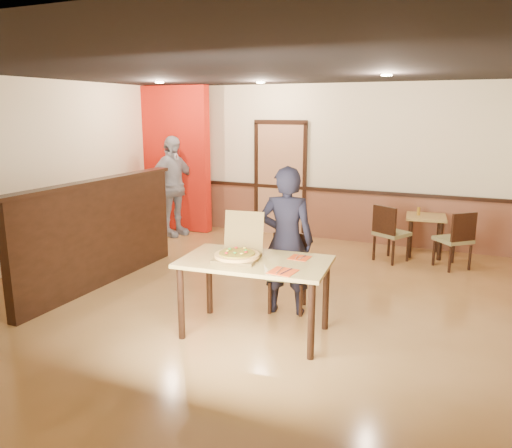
{
  "coord_description": "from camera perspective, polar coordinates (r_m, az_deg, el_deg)",
  "views": [
    {
      "loc": [
        2.55,
        -5.32,
        2.33
      ],
      "look_at": [
        0.21,
        0.0,
        1.01
      ],
      "focal_mm": 35.0,
      "sensor_mm": 36.0,
      "label": 1
    }
  ],
  "objects": [
    {
      "name": "condiment",
      "position": [
        8.55,
        18.09,
        1.4
      ],
      "size": [
        0.05,
        0.05,
        0.13
      ],
      "primitive_type": "cylinder",
      "color": "#95691B",
      "rests_on": "side_table"
    },
    {
      "name": "wall_left",
      "position": [
        8.11,
        -24.92,
        5.07
      ],
      "size": [
        0.0,
        7.0,
        7.0
      ],
      "primitive_type": "plane",
      "rotation": [
        1.57,
        0.0,
        1.57
      ],
      "color": "#FCF2C5",
      "rests_on": "floor"
    },
    {
      "name": "pizza_box",
      "position": [
        5.22,
        -2.03,
        -3.33
      ],
      "size": [
        0.5,
        0.57,
        0.46
      ],
      "rotation": [
        0.0,
        0.0,
        0.15
      ],
      "color": "brown",
      "rests_on": "main_table"
    },
    {
      "name": "side_chair_left",
      "position": [
        8.05,
        14.98,
        -0.79
      ],
      "size": [
        0.61,
        0.61,
        0.9
      ],
      "rotation": [
        0.0,
        0.0,
        2.63
      ],
      "color": "olive",
      "rests_on": "floor"
    },
    {
      "name": "floor",
      "position": [
        6.34,
        -1.8,
        -8.73
      ],
      "size": [
        7.0,
        7.0,
        0.0
      ],
      "primitive_type": "plane",
      "color": "#B58246",
      "rests_on": "ground"
    },
    {
      "name": "wall_back",
      "position": [
        9.22,
        7.59,
        6.96
      ],
      "size": [
        7.0,
        0.0,
        7.0
      ],
      "primitive_type": "plane",
      "rotation": [
        1.57,
        0.0,
        0.0
      ],
      "color": "#FCF2C5",
      "rests_on": "floor"
    },
    {
      "name": "side_table",
      "position": [
        8.59,
        18.8,
        -0.19
      ],
      "size": [
        0.68,
        0.68,
        0.66
      ],
      "rotation": [
        0.0,
        0.0,
        0.11
      ],
      "color": "tan",
      "rests_on": "floor"
    },
    {
      "name": "chair_rail_back",
      "position": [
        9.24,
        7.41,
        3.97
      ],
      "size": [
        7.0,
        0.06,
        0.06
      ],
      "primitive_type": "cube",
      "color": "black",
      "rests_on": "wall_back"
    },
    {
      "name": "napkin_near",
      "position": [
        4.81,
        3.09,
        -5.44
      ],
      "size": [
        0.26,
        0.26,
        0.01
      ],
      "rotation": [
        0.0,
        0.0,
        -0.09
      ],
      "color": "red",
      "rests_on": "main_table"
    },
    {
      "name": "side_chair_right",
      "position": [
        7.99,
        21.92,
        -1.47
      ],
      "size": [
        0.62,
        0.62,
        0.89
      ],
      "rotation": [
        0.0,
        0.0,
        3.88
      ],
      "color": "olive",
      "rests_on": "floor"
    },
    {
      "name": "spot_b",
      "position": [
        8.51,
        0.52,
        15.88
      ],
      "size": [
        0.14,
        0.14,
        0.02
      ],
      "primitive_type": "cylinder",
      "color": "beige",
      "rests_on": "ceiling"
    },
    {
      "name": "booth_partition",
      "position": [
        7.03,
        -17.46,
        -0.87
      ],
      "size": [
        0.2,
        3.1,
        1.44
      ],
      "color": "black",
      "rests_on": "floor"
    },
    {
      "name": "spot_c",
      "position": [
        6.93,
        14.7,
        16.17
      ],
      "size": [
        0.14,
        0.14,
        0.02
      ],
      "primitive_type": "cylinder",
      "color": "beige",
      "rests_on": "ceiling"
    },
    {
      "name": "spot_a",
      "position": [
        8.62,
        -10.97,
        15.62
      ],
      "size": [
        0.14,
        0.14,
        0.02
      ],
      "primitive_type": "cylinder",
      "color": "beige",
      "rests_on": "ceiling"
    },
    {
      "name": "back_door",
      "position": [
        9.48,
        2.79,
        5.08
      ],
      "size": [
        0.9,
        0.06,
        2.1
      ],
      "primitive_type": "cube",
      "color": "tan",
      "rests_on": "wall_back"
    },
    {
      "name": "napkin_far",
      "position": [
        5.26,
        5.0,
        -3.85
      ],
      "size": [
        0.21,
        0.21,
        0.01
      ],
      "rotation": [
        0.0,
        0.0,
        -0.04
      ],
      "color": "red",
      "rests_on": "main_table"
    },
    {
      "name": "ceiling",
      "position": [
        5.91,
        -2.0,
        17.39
      ],
      "size": [
        7.0,
        7.0,
        0.0
      ],
      "primitive_type": "plane",
      "rotation": [
        3.14,
        0.0,
        0.0
      ],
      "color": "black",
      "rests_on": "wall_back"
    },
    {
      "name": "red_accent_panel",
      "position": [
        9.98,
        -9.58,
        7.34
      ],
      "size": [
        1.6,
        0.2,
        2.78
      ],
      "primitive_type": "cube",
      "color": "red",
      "rests_on": "floor"
    },
    {
      "name": "wainscot_back",
      "position": [
        9.34,
        7.36,
        1.14
      ],
      "size": [
        7.0,
        0.04,
        0.9
      ],
      "primitive_type": "cube",
      "color": "brown",
      "rests_on": "floor"
    },
    {
      "name": "main_table",
      "position": [
        5.21,
        -0.12,
        -5.3
      ],
      "size": [
        1.6,
        1.0,
        0.82
      ],
      "rotation": [
        0.0,
        0.0,
        0.08
      ],
      "color": "tan",
      "rests_on": "floor"
    },
    {
      "name": "diner_chair",
      "position": [
        5.99,
        3.75,
        -5.11
      ],
      "size": [
        0.52,
        0.52,
        0.89
      ],
      "rotation": [
        0.0,
        0.0,
        0.2
      ],
      "color": "olive",
      "rests_on": "floor"
    },
    {
      "name": "pizza",
      "position": [
        5.17,
        -2.19,
        -3.59
      ],
      "size": [
        0.57,
        0.57,
        0.03
      ],
      "primitive_type": "cylinder",
      "rotation": [
        0.0,
        0.0,
        0.24
      ],
      "color": "#E7AD54",
      "rests_on": "pizza_box"
    },
    {
      "name": "diner",
      "position": [
        5.74,
        3.5,
        -1.96
      ],
      "size": [
        0.7,
        0.53,
        1.73
      ],
      "primitive_type": "imported",
      "rotation": [
        0.0,
        0.0,
        3.34
      ],
      "color": "black",
      "rests_on": "floor"
    },
    {
      "name": "passerby",
      "position": [
        9.49,
        -9.55,
        4.26
      ],
      "size": [
        0.76,
        1.19,
        1.88
      ],
      "primitive_type": "imported",
      "rotation": [
        0.0,
        0.0,
        1.27
      ],
      "color": "#929199",
      "rests_on": "floor"
    }
  ]
}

